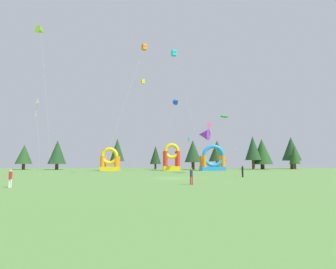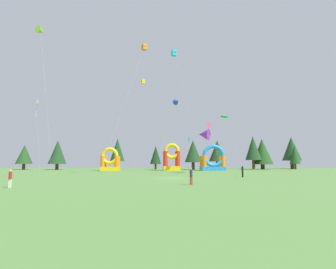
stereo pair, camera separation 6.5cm
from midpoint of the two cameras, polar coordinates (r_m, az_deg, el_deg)
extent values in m
plane|color=#5B8C42|center=(37.87, 0.76, -9.42)|extent=(120.00, 120.00, 0.00)
cube|color=#19B7CC|center=(53.75, 1.32, 16.93)|extent=(1.01, 1.01, 0.50)
cube|color=#19B7CC|center=(53.99, 1.32, 17.52)|extent=(1.01, 1.01, 0.50)
cylinder|color=silver|center=(51.66, 4.90, 4.63)|extent=(6.56, 1.77, 23.48)
pyramid|color=#0C7F7A|center=(63.99, 4.67, -0.98)|extent=(0.78, 1.12, 1.09)
cylinder|color=#0C7F7A|center=(63.97, 4.61, -1.52)|extent=(0.04, 0.04, 1.17)
cylinder|color=silver|center=(63.36, 3.80, -4.47)|extent=(1.95, 0.66, 7.77)
ellipsoid|color=green|center=(54.04, 12.12, 3.83)|extent=(2.06, 1.40, 0.75)
cylinder|color=silver|center=(54.79, 14.23, -2.22)|extent=(4.38, 1.64, 11.33)
cone|color=#8CD826|center=(55.76, -25.76, 19.54)|extent=(2.06, 2.06, 1.63)
cylinder|color=silver|center=(49.88, -24.82, 6.86)|extent=(3.98, 2.38, 25.74)
cone|color=purple|center=(54.20, 7.78, 0.00)|extent=(3.13, 3.15, 2.49)
cylinder|color=silver|center=(55.51, 8.39, -4.18)|extent=(1.68, 2.87, 7.84)
cube|color=orange|center=(49.42, -5.12, 18.03)|extent=(1.00, 1.00, 0.45)
cube|color=orange|center=(49.65, -5.12, 18.60)|extent=(1.00, 1.00, 0.45)
cylinder|color=silver|center=(44.58, -9.64, 5.81)|extent=(6.70, 3.57, 22.62)
cone|color=blue|center=(66.74, 1.93, 7.17)|extent=(2.03, 2.02, 1.65)
cylinder|color=silver|center=(63.87, -0.36, -0.16)|extent=(5.45, 2.57, 17.40)
pyramid|color=#EA599E|center=(51.90, 8.86, 1.96)|extent=(0.96, 0.32, 0.95)
cylinder|color=#EA599E|center=(51.69, 8.91, 0.66)|extent=(0.04, 0.04, 2.38)
cylinder|color=silver|center=(50.80, 10.41, -3.15)|extent=(2.24, 1.80, 9.35)
pyramid|color=white|center=(42.28, -26.69, 5.84)|extent=(1.02, 1.21, 1.34)
cylinder|color=white|center=(42.14, -26.62, 4.61)|extent=(0.04, 0.04, 1.81)
cylinder|color=silver|center=(42.46, -26.22, -1.37)|extent=(0.26, 1.97, 10.46)
cube|color=yellow|center=(61.43, -5.41, 11.12)|extent=(0.89, 0.89, 0.40)
cube|color=yellow|center=(61.57, -5.40, 11.55)|extent=(0.89, 0.89, 0.40)
cylinder|color=silver|center=(61.52, -6.41, 1.55)|extent=(2.14, 4.43, 20.51)
cylinder|color=silver|center=(27.98, -31.12, -9.04)|extent=(0.13, 0.13, 0.78)
cylinder|color=silver|center=(27.93, -30.81, -9.06)|extent=(0.13, 0.13, 0.78)
cylinder|color=#B21E26|center=(27.92, -30.89, -7.62)|extent=(0.31, 0.31, 0.62)
sphere|color=#D8AD84|center=(27.90, -30.84, -6.77)|extent=(0.21, 0.21, 0.21)
cylinder|color=#B21E26|center=(27.15, 5.27, -9.94)|extent=(0.15, 0.15, 0.81)
cylinder|color=#B21E26|center=(27.17, 4.93, -9.94)|extent=(0.15, 0.15, 0.81)
cylinder|color=navy|center=(27.11, 5.09, -8.41)|extent=(0.36, 0.36, 0.64)
sphere|color=#9E704C|center=(27.10, 5.08, -7.50)|extent=(0.22, 0.22, 0.22)
cylinder|color=black|center=(41.54, 15.97, -8.30)|extent=(0.17, 0.17, 0.85)
cylinder|color=black|center=(41.65, 15.80, -8.30)|extent=(0.17, 0.17, 0.85)
cylinder|color=black|center=(41.57, 15.86, -7.26)|extent=(0.41, 0.41, 0.67)
sphere|color=brown|center=(41.56, 15.84, -6.64)|extent=(0.23, 0.23, 0.23)
cube|color=#268CD8|center=(71.00, 9.62, -7.26)|extent=(6.12, 4.32, 1.04)
cylinder|color=orange|center=(68.95, 7.88, -5.74)|extent=(1.21, 1.21, 2.79)
cylinder|color=orange|center=(70.06, 11.84, -5.67)|extent=(1.21, 1.21, 2.79)
cylinder|color=orange|center=(72.00, 7.40, -5.75)|extent=(1.21, 1.21, 2.79)
cylinder|color=orange|center=(73.07, 11.20, -5.68)|extent=(1.21, 1.21, 2.79)
torus|color=#268CD8|center=(69.48, 9.86, -4.55)|extent=(5.88, 0.97, 5.88)
cube|color=yellow|center=(69.69, -12.34, -7.24)|extent=(4.59, 3.91, 1.05)
cylinder|color=orange|center=(68.58, -13.94, -5.65)|extent=(1.10, 1.10, 2.71)
cylinder|color=orange|center=(68.02, -11.03, -5.71)|extent=(1.10, 1.10, 2.71)
cylinder|color=orange|center=(71.35, -13.52, -5.66)|extent=(1.10, 1.10, 2.71)
cylinder|color=orange|center=(70.82, -10.73, -5.72)|extent=(1.10, 1.10, 2.71)
torus|color=yellow|center=(68.29, -12.47, -4.55)|extent=(4.37, 0.88, 4.37)
cube|color=yellow|center=(69.18, 0.79, -7.33)|extent=(4.26, 3.84, 1.16)
cylinder|color=red|center=(67.69, -0.48, -5.23)|extent=(1.08, 1.08, 3.87)
cylinder|color=red|center=(67.92, 2.22, -5.23)|extent=(1.08, 1.08, 3.87)
cylinder|color=red|center=(70.45, -0.59, -5.26)|extent=(1.08, 1.08, 3.87)
cylinder|color=red|center=(70.67, 2.00, -5.26)|extent=(1.08, 1.08, 3.87)
torus|color=yellow|center=(67.83, 0.87, -3.60)|extent=(4.05, 0.86, 4.05)
cylinder|color=#4C331E|center=(88.27, -28.74, -6.13)|extent=(0.83, 0.83, 1.67)
cone|color=#234C1E|center=(88.28, -28.63, -3.77)|extent=(4.64, 4.64, 5.61)
cylinder|color=#4C331E|center=(83.43, -22.88, -6.45)|extent=(0.91, 0.91, 1.66)
cone|color=#1E4221|center=(83.46, -22.76, -3.52)|extent=(5.03, 5.03, 6.89)
cylinder|color=#4C331E|center=(78.38, -10.92, -6.59)|extent=(0.76, 0.76, 2.44)
cone|color=#1E4221|center=(78.45, -10.85, -3.28)|extent=(4.20, 4.20, 6.62)
cylinder|color=#4C331E|center=(80.29, -2.67, -6.97)|extent=(0.61, 0.61, 1.59)
cone|color=#193819|center=(80.30, -2.66, -4.45)|extent=(3.41, 3.41, 5.49)
cylinder|color=#4C331E|center=(78.75, 5.50, -6.77)|extent=(0.90, 0.90, 2.13)
cone|color=#1E4221|center=(78.80, 5.46, -3.60)|extent=(4.99, 4.99, 6.60)
cylinder|color=#4C331E|center=(84.31, 10.71, -6.55)|extent=(0.98, 0.98, 2.40)
cone|color=#1E4221|center=(84.36, 10.65, -3.50)|extent=(5.42, 5.42, 6.59)
cylinder|color=#4C331E|center=(83.60, 18.06, -6.23)|extent=(0.85, 0.85, 2.80)
cone|color=#1E4221|center=(83.69, 17.95, -2.80)|extent=(4.73, 4.73, 7.23)
cylinder|color=#4C331E|center=(86.69, 19.84, -6.58)|extent=(1.14, 1.14, 1.51)
cone|color=#234C1E|center=(86.73, 19.73, -3.49)|extent=(6.34, 6.34, 7.83)
cylinder|color=#4C331E|center=(91.23, 25.86, -6.25)|extent=(0.59, 0.59, 1.62)
cone|color=#234C1E|center=(91.25, 25.75, -3.92)|extent=(3.27, 3.27, 5.81)
cylinder|color=#4C331E|center=(94.20, 25.30, -5.93)|extent=(1.06, 1.06, 2.67)
cone|color=#1E4221|center=(94.29, 25.16, -2.80)|extent=(5.91, 5.91, 7.63)
camera|label=1|loc=(0.03, -89.96, 0.00)|focal=28.18mm
camera|label=2|loc=(0.03, 90.04, 0.00)|focal=28.18mm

